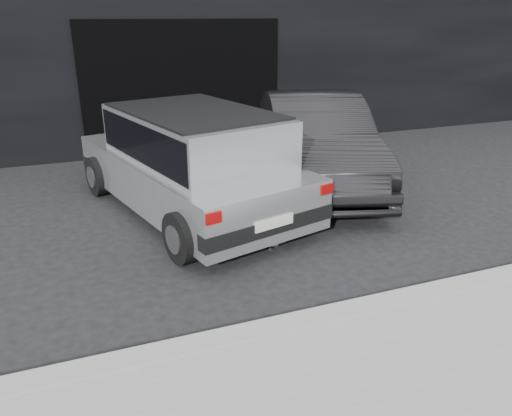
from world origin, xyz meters
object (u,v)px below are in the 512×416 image
object	(u,v)px
cat_siamese	(267,238)
cat_white	(208,229)
second_car	(315,140)
silver_hatchback	(192,157)

from	to	relation	value
cat_siamese	cat_white	world-z (taller)	cat_white
second_car	silver_hatchback	bearing A→B (deg)	-148.41
second_car	cat_siamese	bearing A→B (deg)	-112.50
silver_hatchback	cat_white	size ratio (longest dim) A/B	5.41
second_car	cat_white	bearing A→B (deg)	-126.62
second_car	cat_white	xyz separation A→B (m)	(-2.36, -1.75, -0.53)
silver_hatchback	cat_siamese	world-z (taller)	silver_hatchback
silver_hatchback	cat_white	xyz separation A→B (m)	(-0.11, -1.16, -0.61)
second_car	cat_siamese	xyz separation A→B (m)	(-1.70, -2.08, -0.62)
silver_hatchback	second_car	world-z (taller)	silver_hatchback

